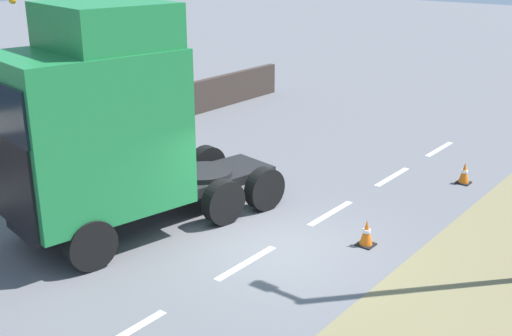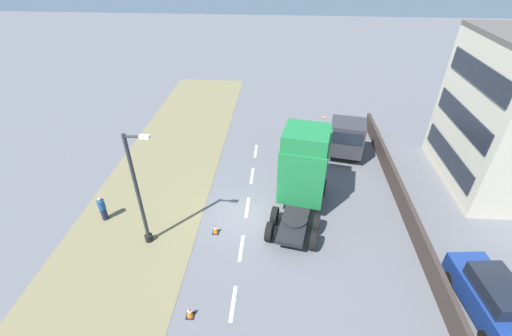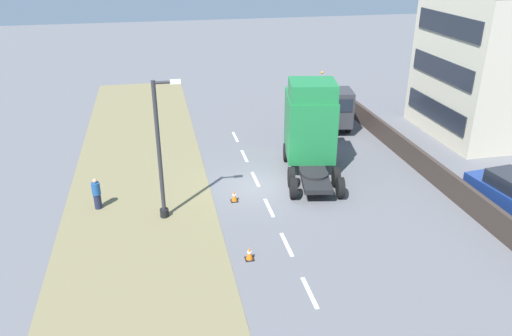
% 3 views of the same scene
% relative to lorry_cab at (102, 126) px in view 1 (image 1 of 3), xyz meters
% --- Properties ---
extents(ground_plane, '(120.00, 120.00, 0.00)m').
position_rel_lorry_cab_xyz_m(ground_plane, '(-3.18, -1.73, -2.49)').
color(ground_plane, slate).
rests_on(ground_plane, ground).
extents(lane_markings, '(0.16, 17.80, 0.00)m').
position_rel_lorry_cab_xyz_m(lane_markings, '(-3.18, -2.43, -2.49)').
color(lane_markings, white).
rests_on(lane_markings, ground).
extents(boundary_wall, '(0.25, 24.00, 1.22)m').
position_rel_lorry_cab_xyz_m(boundary_wall, '(5.82, -1.73, -1.88)').
color(boundary_wall, '#382D28').
rests_on(boundary_wall, ground).
extents(lorry_cab, '(3.64, 6.58, 5.13)m').
position_rel_lorry_cab_xyz_m(lorry_cab, '(0.00, 0.00, 0.00)').
color(lorry_cab, black).
rests_on(lorry_cab, ground).
extents(parked_car, '(2.21, 4.48, 1.92)m').
position_rel_lorry_cab_xyz_m(parked_car, '(7.53, -6.77, -1.55)').
color(parked_car, navy).
rests_on(parked_car, ground).
extents(traffic_cone_lead, '(0.36, 0.36, 0.58)m').
position_rel_lorry_cab_xyz_m(traffic_cone_lead, '(-4.91, -7.96, -2.21)').
color(traffic_cone_lead, black).
rests_on(traffic_cone_lead, ground).
extents(traffic_cone_trailing, '(0.36, 0.36, 0.58)m').
position_rel_lorry_cab_xyz_m(traffic_cone_trailing, '(-4.68, -3.03, -2.21)').
color(traffic_cone_trailing, black).
rests_on(traffic_cone_trailing, ground).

